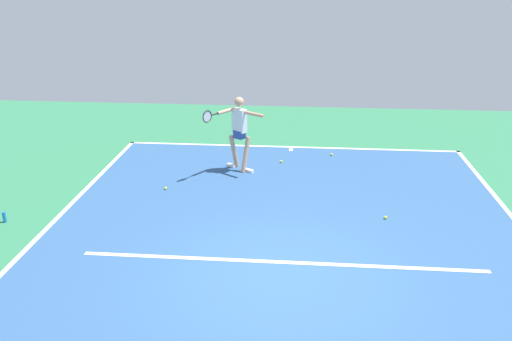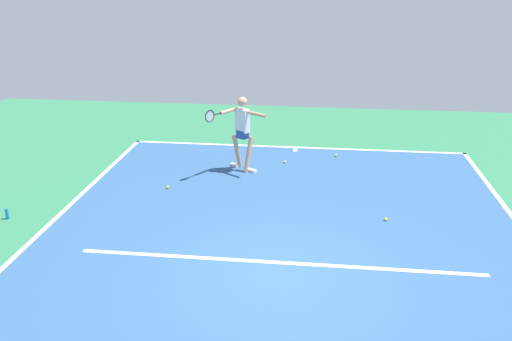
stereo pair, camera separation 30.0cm
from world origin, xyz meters
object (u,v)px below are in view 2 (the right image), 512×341
tennis_ball_near_service_line (168,187)px  tennis_ball_centre_court (386,219)px  tennis_ball_far_corner (336,155)px  tennis_ball_by_baseline (285,162)px  tennis_player (242,128)px  water_bottle (7,214)px

tennis_ball_near_service_line → tennis_ball_centre_court: size_ratio=1.00×
tennis_ball_near_service_line → tennis_ball_far_corner: bearing=-145.2°
tennis_ball_near_service_line → tennis_ball_by_baseline: bearing=-141.6°
tennis_player → tennis_ball_far_corner: 2.86m
tennis_ball_near_service_line → tennis_ball_centre_court: (-4.76, 1.09, 0.00)m
tennis_ball_far_corner → tennis_ball_by_baseline: same height
tennis_player → tennis_ball_centre_court: bearing=176.6°
tennis_player → tennis_ball_far_corner: tennis_player is taller
tennis_player → tennis_ball_by_baseline: bearing=-115.4°
tennis_player → water_bottle: (4.27, 3.30, -0.96)m
tennis_ball_far_corner → tennis_ball_centre_court: bearing=103.5°
tennis_ball_far_corner → tennis_ball_near_service_line: bearing=34.8°
tennis_player → tennis_ball_centre_court: size_ratio=28.02×
tennis_ball_by_baseline → water_bottle: 6.57m
tennis_ball_far_corner → tennis_ball_by_baseline: 1.48m
tennis_ball_centre_court → water_bottle: (7.52, 0.80, 0.08)m
tennis_player → tennis_ball_near_service_line: (1.51, 1.41, -1.04)m
tennis_ball_near_service_line → water_bottle: water_bottle is taller
tennis_ball_by_baseline → water_bottle: (5.29, 3.90, 0.08)m
tennis_ball_far_corner → tennis_ball_near_service_line: size_ratio=1.00×
tennis_ball_far_corner → tennis_ball_near_service_line: (3.85, 2.68, 0.00)m
tennis_ball_far_corner → tennis_ball_by_baseline: bearing=26.9°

